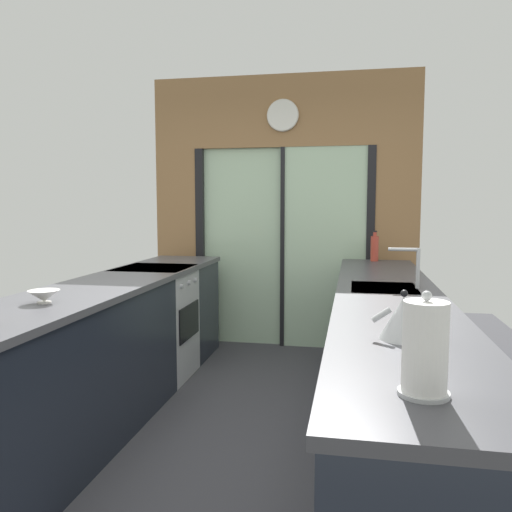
# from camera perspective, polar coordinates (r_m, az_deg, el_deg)

# --- Properties ---
(ground_plane) EXTENTS (5.04, 7.60, 0.02)m
(ground_plane) POSITION_cam_1_polar(r_m,az_deg,el_deg) (3.66, -1.08, -17.46)
(ground_plane) COLOR #38383D
(back_wall_unit) EXTENTS (2.64, 0.12, 2.70)m
(back_wall_unit) POSITION_cam_1_polar(r_m,az_deg,el_deg) (5.14, 3.04, 6.76)
(back_wall_unit) COLOR olive
(back_wall_unit) RESTS_ON ground_plane
(left_counter_run) EXTENTS (0.62, 3.80, 0.92)m
(left_counter_run) POSITION_cam_1_polar(r_m,az_deg,el_deg) (3.39, -18.35, -11.15)
(left_counter_run) COLOR #1E232D
(left_counter_run) RESTS_ON ground_plane
(right_counter_run) EXTENTS (0.62, 3.80, 0.92)m
(right_counter_run) POSITION_cam_1_polar(r_m,az_deg,el_deg) (3.16, 14.49, -12.34)
(right_counter_run) COLOR #1E232D
(right_counter_run) RESTS_ON ground_plane
(sink_faucet) EXTENTS (0.19, 0.02, 0.25)m
(sink_faucet) POSITION_cam_1_polar(r_m,az_deg,el_deg) (3.28, 17.03, -0.55)
(sink_faucet) COLOR #B7BABC
(sink_faucet) RESTS_ON right_counter_run
(oven_range) EXTENTS (0.60, 0.60, 0.92)m
(oven_range) POSITION_cam_1_polar(r_m,az_deg,el_deg) (4.37, -11.13, -7.31)
(oven_range) COLOR #B7BABC
(oven_range) RESTS_ON ground_plane
(mixing_bowl) EXTENTS (0.16, 0.16, 0.07)m
(mixing_bowl) POSITION_cam_1_polar(r_m,az_deg,el_deg) (2.90, -22.56, -4.15)
(mixing_bowl) COLOR silver
(mixing_bowl) RESTS_ON left_counter_run
(kettle) EXTENTS (0.26, 0.18, 0.19)m
(kettle) POSITION_cam_1_polar(r_m,az_deg,el_deg) (2.05, 16.16, -6.62)
(kettle) COLOR #B7BABC
(kettle) RESTS_ON right_counter_run
(soap_bottle) EXTENTS (0.07, 0.07, 0.28)m
(soap_bottle) POSITION_cam_1_polar(r_m,az_deg,el_deg) (4.79, 13.08, 0.88)
(soap_bottle) COLOR #B23D2D
(soap_bottle) RESTS_ON right_counter_run
(paper_towel_roll) EXTENTS (0.14, 0.14, 0.29)m
(paper_towel_roll) POSITION_cam_1_polar(r_m,az_deg,el_deg) (1.46, 18.32, -9.83)
(paper_towel_roll) COLOR #B7BABC
(paper_towel_roll) RESTS_ON right_counter_run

